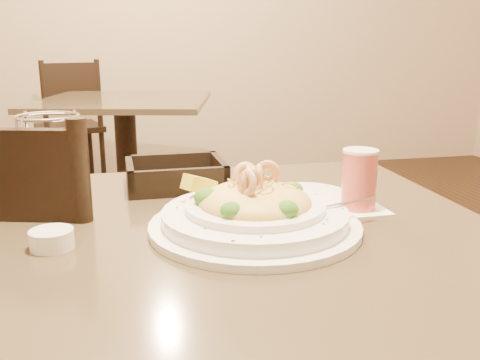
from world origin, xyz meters
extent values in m
cube|color=brown|center=(0.00, 0.00, 0.73)|extent=(0.90, 0.90, 0.03)
cylinder|color=black|center=(-0.20, 2.18, 0.01)|extent=(0.52, 0.52, 0.03)
cylinder|color=black|center=(-0.20, 2.18, 0.37)|extent=(0.12, 0.12, 0.68)
cube|color=brown|center=(-0.20, 2.18, 0.73)|extent=(1.08, 1.08, 0.03)
cube|color=black|center=(-0.40, 0.31, 0.45)|extent=(0.52, 0.52, 0.04)
cylinder|color=black|center=(-0.53, 0.53, 0.21)|extent=(0.04, 0.04, 0.43)
cylinder|color=black|center=(-0.28, 0.09, 0.70)|extent=(0.04, 0.04, 0.46)
cube|color=black|center=(-0.59, 3.09, 0.45)|extent=(0.52, 0.52, 0.04)
cylinder|color=black|center=(-0.47, 3.31, 0.21)|extent=(0.04, 0.04, 0.43)
cylinder|color=black|center=(-0.82, 3.21, 0.21)|extent=(0.04, 0.04, 0.43)
cylinder|color=black|center=(-0.37, 2.97, 0.21)|extent=(0.04, 0.04, 0.43)
cylinder|color=black|center=(-0.71, 2.86, 0.21)|extent=(0.04, 0.04, 0.43)
cylinder|color=black|center=(-0.37, 2.97, 0.70)|extent=(0.04, 0.04, 0.46)
cylinder|color=black|center=(-0.71, 2.86, 0.70)|extent=(0.04, 0.04, 0.46)
cube|color=black|center=(-0.54, 2.92, 0.80)|extent=(0.35, 0.13, 0.22)
cylinder|color=white|center=(0.02, -0.02, 0.75)|extent=(0.37, 0.37, 0.01)
cylinder|color=white|center=(0.02, -0.02, 0.77)|extent=(0.32, 0.32, 0.02)
cylinder|color=white|center=(0.02, -0.02, 0.78)|extent=(0.24, 0.24, 0.01)
ellipsoid|color=gold|center=(0.02, -0.02, 0.79)|extent=(0.19, 0.19, 0.07)
cube|color=yellow|center=(-0.07, 0.05, 0.81)|extent=(0.07, 0.06, 0.05)
cube|color=silver|center=(0.17, -0.03, 0.78)|extent=(0.13, 0.04, 0.01)
cube|color=silver|center=(0.10, -0.03, 0.79)|extent=(0.04, 0.03, 0.00)
torus|color=gold|center=(-0.02, -0.02, 0.80)|extent=(0.04, 0.04, 0.01)
torus|color=gold|center=(-0.01, -0.01, 0.80)|extent=(0.04, 0.04, 0.02)
torus|color=gold|center=(0.02, -0.04, 0.80)|extent=(0.04, 0.03, 0.02)
torus|color=gold|center=(0.03, -0.04, 0.81)|extent=(0.05, 0.05, 0.01)
torus|color=gold|center=(0.05, 0.00, 0.82)|extent=(0.04, 0.04, 0.02)
torus|color=gold|center=(0.01, -0.03, 0.82)|extent=(0.04, 0.05, 0.02)
torus|color=gold|center=(0.02, -0.03, 0.82)|extent=(0.04, 0.04, 0.02)
torus|color=gold|center=(0.00, -0.03, 0.80)|extent=(0.04, 0.03, 0.03)
torus|color=gold|center=(0.00, -0.02, 0.82)|extent=(0.05, 0.06, 0.03)
torus|color=gold|center=(0.03, 0.03, 0.80)|extent=(0.04, 0.05, 0.02)
torus|color=gold|center=(0.02, -0.03, 0.81)|extent=(0.05, 0.05, 0.03)
torus|color=gold|center=(0.02, -0.02, 0.81)|extent=(0.05, 0.05, 0.02)
torus|color=gold|center=(0.02, -0.07, 0.80)|extent=(0.06, 0.06, 0.01)
torus|color=gold|center=(0.03, -0.04, 0.81)|extent=(0.06, 0.05, 0.03)
torus|color=gold|center=(-0.01, -0.01, 0.82)|extent=(0.05, 0.06, 0.03)
torus|color=gold|center=(0.04, -0.03, 0.80)|extent=(0.05, 0.05, 0.02)
torus|color=gold|center=(0.02, -0.05, 0.82)|extent=(0.05, 0.06, 0.03)
torus|color=gold|center=(0.00, 0.00, 0.80)|extent=(0.06, 0.06, 0.03)
torus|color=gold|center=(0.08, -0.02, 0.82)|extent=(0.04, 0.03, 0.03)
torus|color=gold|center=(0.00, -0.03, 0.82)|extent=(0.06, 0.06, 0.02)
torus|color=gold|center=(0.04, 0.01, 0.82)|extent=(0.03, 0.03, 0.03)
torus|color=gold|center=(0.02, -0.01, 0.80)|extent=(0.05, 0.05, 0.05)
torus|color=#E8A972|center=(0.01, -0.01, 0.84)|extent=(0.05, 0.05, 0.05)
torus|color=#E8A972|center=(0.01, -0.05, 0.84)|extent=(0.05, 0.04, 0.05)
torus|color=#E8A972|center=(0.00, -0.01, 0.84)|extent=(0.05, 0.04, 0.05)
torus|color=#E8A972|center=(0.02, -0.02, 0.84)|extent=(0.05, 0.05, 0.05)
torus|color=#E8A972|center=(0.05, 0.01, 0.84)|extent=(0.05, 0.03, 0.05)
torus|color=#E8A972|center=(0.01, -0.04, 0.84)|extent=(0.05, 0.04, 0.05)
torus|color=#E8A972|center=(0.00, -0.06, 0.84)|extent=(0.04, 0.05, 0.05)
torus|color=#E8A972|center=(0.02, -0.02, 0.84)|extent=(0.03, 0.05, 0.05)
ellipsoid|color=#245413|center=(0.09, 0.01, 0.80)|extent=(0.04, 0.04, 0.03)
ellipsoid|color=#245413|center=(0.01, 0.06, 0.80)|extent=(0.04, 0.04, 0.03)
ellipsoid|color=#245413|center=(-0.06, -0.01, 0.80)|extent=(0.04, 0.04, 0.03)
ellipsoid|color=#245413|center=(-0.04, -0.08, 0.80)|extent=(0.04, 0.04, 0.03)
ellipsoid|color=#245413|center=(0.05, -0.10, 0.80)|extent=(0.04, 0.04, 0.03)
cube|color=#266619|center=(0.15, 0.05, 0.78)|extent=(0.00, 0.00, 0.00)
cube|color=#266619|center=(-0.05, -0.16, 0.78)|extent=(0.00, 0.00, 0.00)
cube|color=#266619|center=(0.17, -0.05, 0.78)|extent=(0.00, 0.00, 0.00)
cube|color=#266619|center=(0.12, -0.10, 0.78)|extent=(0.00, 0.00, 0.00)
cube|color=#266619|center=(-0.05, -0.16, 0.78)|extent=(0.00, 0.00, 0.00)
cube|color=#266619|center=(0.13, 0.04, 0.78)|extent=(0.00, 0.00, 0.00)
cube|color=#266619|center=(-0.11, 0.02, 0.78)|extent=(0.00, 0.00, 0.00)
cube|color=#266619|center=(0.11, -0.11, 0.78)|extent=(0.00, 0.00, 0.00)
cube|color=#266619|center=(-0.08, -0.10, 0.78)|extent=(0.00, 0.00, 0.00)
cube|color=#266619|center=(0.00, -0.15, 0.78)|extent=(0.00, 0.00, 0.00)
cube|color=white|center=(0.24, 0.05, 0.74)|extent=(0.11, 0.11, 0.00)
cylinder|color=#C35044|center=(0.24, 0.05, 0.80)|extent=(0.07, 0.07, 0.11)
cylinder|color=white|center=(0.24, 0.05, 0.86)|extent=(0.07, 0.07, 0.01)
cube|color=black|center=(-0.09, 0.29, 0.75)|extent=(0.22, 0.18, 0.02)
cube|color=black|center=(0.01, 0.29, 0.78)|extent=(0.02, 0.17, 0.04)
cube|color=black|center=(-0.19, 0.29, 0.78)|extent=(0.02, 0.17, 0.04)
cube|color=black|center=(-0.09, 0.37, 0.78)|extent=(0.21, 0.02, 0.04)
cube|color=black|center=(-0.09, 0.21, 0.78)|extent=(0.21, 0.02, 0.04)
cylinder|color=silver|center=(-0.33, 0.17, 0.75)|extent=(0.12, 0.12, 0.01)
torus|color=silver|center=(-0.33, 0.17, 0.92)|extent=(0.12, 0.12, 0.01)
cube|color=white|center=(-0.33, 0.17, 0.82)|extent=(0.08, 0.08, 0.14)
cylinder|color=silver|center=(-0.38, 0.12, 0.84)|extent=(0.01, 0.01, 0.18)
cylinder|color=silver|center=(-0.29, 0.12, 0.84)|extent=(0.01, 0.01, 0.18)
cylinder|color=silver|center=(-0.38, 0.21, 0.84)|extent=(0.01, 0.01, 0.18)
cylinder|color=silver|center=(-0.29, 0.21, 0.84)|extent=(0.01, 0.01, 0.18)
cylinder|color=white|center=(0.17, 0.14, 0.75)|extent=(0.23, 0.23, 0.01)
cylinder|color=white|center=(-0.31, -0.03, 0.76)|extent=(0.09, 0.09, 0.03)
camera|label=1|loc=(-0.19, -0.87, 1.06)|focal=40.00mm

